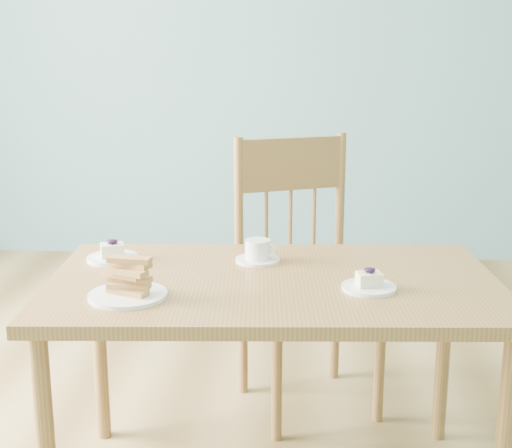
{
  "coord_description": "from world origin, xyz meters",
  "views": [
    {
      "loc": [
        0.25,
        -1.91,
        1.3
      ],
      "look_at": [
        0.12,
        0.04,
        0.82
      ],
      "focal_mm": 50.0,
      "sensor_mm": 36.0,
      "label": 1
    }
  ],
  "objects_px": {
    "coffee_cup": "(258,252)",
    "biscotti_plate": "(127,284)",
    "cheesecake_plate_far": "(113,255)",
    "dining_chair": "(305,273)",
    "cheesecake_plate_near": "(369,284)",
    "dining_table": "(273,301)"
  },
  "relations": [
    {
      "from": "dining_table",
      "to": "biscotti_plate",
      "type": "xyz_separation_m",
      "value": [
        -0.37,
        -0.18,
        0.1
      ]
    },
    {
      "from": "coffee_cup",
      "to": "biscotti_plate",
      "type": "distance_m",
      "value": 0.47
    },
    {
      "from": "cheesecake_plate_near",
      "to": "cheesecake_plate_far",
      "type": "xyz_separation_m",
      "value": [
        -0.76,
        0.22,
        0.0
      ]
    },
    {
      "from": "dining_table",
      "to": "biscotti_plate",
      "type": "bearing_deg",
      "value": -157.61
    },
    {
      "from": "cheesecake_plate_near",
      "to": "cheesecake_plate_far",
      "type": "distance_m",
      "value": 0.79
    },
    {
      "from": "cheesecake_plate_near",
      "to": "biscotti_plate",
      "type": "distance_m",
      "value": 0.64
    },
    {
      "from": "cheesecake_plate_near",
      "to": "cheesecake_plate_far",
      "type": "bearing_deg",
      "value": 163.64
    },
    {
      "from": "dining_chair",
      "to": "cheesecake_plate_near",
      "type": "bearing_deg",
      "value": -98.5
    },
    {
      "from": "cheesecake_plate_near",
      "to": "biscotti_plate",
      "type": "height_order",
      "value": "biscotti_plate"
    },
    {
      "from": "coffee_cup",
      "to": "biscotti_plate",
      "type": "height_order",
      "value": "biscotti_plate"
    },
    {
      "from": "dining_chair",
      "to": "cheesecake_plate_far",
      "type": "relative_size",
      "value": 6.37
    },
    {
      "from": "biscotti_plate",
      "to": "cheesecake_plate_far",
      "type": "bearing_deg",
      "value": 111.43
    },
    {
      "from": "cheesecake_plate_far",
      "to": "biscotti_plate",
      "type": "relative_size",
      "value": 0.76
    },
    {
      "from": "cheesecake_plate_far",
      "to": "biscotti_plate",
      "type": "bearing_deg",
      "value": -68.57
    },
    {
      "from": "dining_table",
      "to": "cheesecake_plate_near",
      "type": "relative_size",
      "value": 8.9
    },
    {
      "from": "cheesecake_plate_far",
      "to": "biscotti_plate",
      "type": "distance_m",
      "value": 0.35
    },
    {
      "from": "dining_chair",
      "to": "dining_table",
      "type": "bearing_deg",
      "value": -121.84
    },
    {
      "from": "dining_chair",
      "to": "cheesecake_plate_near",
      "type": "distance_m",
      "value": 0.7
    },
    {
      "from": "cheesecake_plate_near",
      "to": "cheesecake_plate_far",
      "type": "relative_size",
      "value": 0.94
    },
    {
      "from": "dining_chair",
      "to": "cheesecake_plate_near",
      "type": "relative_size",
      "value": 6.8
    },
    {
      "from": "cheesecake_plate_near",
      "to": "cheesecake_plate_far",
      "type": "height_order",
      "value": "cheesecake_plate_far"
    },
    {
      "from": "dining_chair",
      "to": "biscotti_plate",
      "type": "distance_m",
      "value": 0.91
    }
  ]
}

